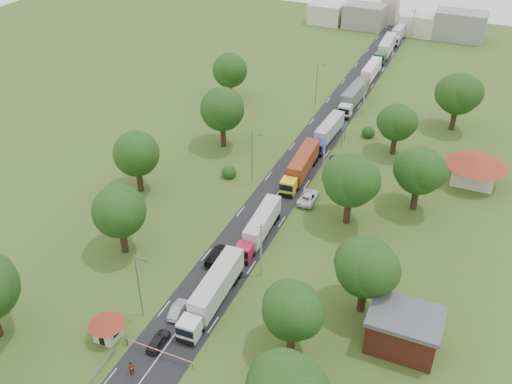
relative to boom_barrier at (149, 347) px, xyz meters
The scene contains 42 objects.
ground 25.05m from the boom_barrier, 86.89° to the left, with size 260.00×260.00×0.00m, color #3B551C.
road 45.03m from the boom_barrier, 88.27° to the left, with size 8.00×200.00×0.04m, color black.
boom_barrier is the anchor object (origin of this frame).
guard_booth 5.98m from the boom_barrier, behind, with size 4.40×4.40×3.45m.
info_sign 60.39m from the boom_barrier, 83.76° to the left, with size 0.12×3.10×4.10m.
pole_1 19.63m from the boom_barrier, 69.14° to the left, with size 1.60×0.24×9.00m.
pole_2 46.66m from the boom_barrier, 81.52° to the left, with size 1.60×0.24×9.00m.
pole_3 74.41m from the boom_barrier, 84.71° to the left, with size 1.60×0.24×9.00m.
pole_4 102.30m from the boom_barrier, 86.15° to the left, with size 1.60×0.24×9.00m.
pole_5 130.24m from the boom_barrier, 86.98° to the left, with size 1.60×0.24×9.00m.
lamp_0 7.91m from the boom_barrier, 128.59° to the left, with size 2.03×0.22×10.00m.
lamp_1 40.47m from the boom_barrier, 95.70° to the left, with size 2.03×0.22×10.00m.
lamp_2 75.25m from the boom_barrier, 93.05° to the left, with size 2.03×0.22×10.00m.
tree_2 17.86m from the boom_barrier, 24.96° to the left, with size 8.00×8.00×10.10m.
tree_3 28.11m from the boom_barrier, 38.79° to the left, with size 8.80×8.80×11.07m.
tree_4 38.62m from the boom_barrier, 67.81° to the left, with size 9.60×9.60×12.05m.
tree_5 49.47m from the boom_barrier, 61.59° to the left, with size 8.80×8.80×11.07m.
tree_6 62.58m from the boom_barrier, 74.79° to the left, with size 8.00×8.00×10.10m.
tree_7 79.63m from the boom_barrier, 71.37° to the left, with size 9.60×9.60×12.05m.
tree_10 21.36m from the boom_barrier, 132.02° to the left, with size 8.80×8.80×11.07m.
tree_11 37.10m from the boom_barrier, 124.41° to the left, with size 8.80×8.80×11.07m.
tree_12 52.73m from the boom_barrier, 106.28° to the left, with size 9.60×9.60×12.05m.
tree_13 73.99m from the boom_barrier, 107.90° to the left, with size 8.80×8.80×11.07m.
house_brick 30.34m from the boom_barrier, 25.42° to the left, with size 8.60×6.60×5.20m.
house_cream 63.37m from the boom_barrier, 60.31° to the left, with size 10.08×10.08×5.80m.
distant_town 135.04m from the boom_barrier, 89.13° to the left, with size 52.00×8.00×8.00m.
church 143.10m from the boom_barrier, 91.06° to the left, with size 5.00×5.00×12.30m.
truck_0 11.06m from the boom_barrier, 72.26° to the left, with size 2.98×15.10×4.18m.
truck_1 26.23m from the boom_barrier, 82.77° to the left, with size 2.88×13.62×3.76m.
truck_2 45.43m from the boom_barrier, 86.11° to the left, with size 3.19×15.04×4.16m.
truck_3 60.11m from the boom_barrier, 86.80° to the left, with size 2.90×13.88×3.84m.
truck_4 78.20m from the boom_barrier, 87.36° to the left, with size 3.25×15.15×4.18m.
truck_5 94.21m from the boom_barrier, 87.91° to the left, with size 2.48×14.03×3.89m.
truck_6 112.85m from the boom_barrier, 88.40° to the left, with size 3.17×15.80×4.37m.
truck_7 128.17m from the boom_barrier, 88.37° to the left, with size 2.80×14.40×3.98m.
car_lane_front 1.56m from the boom_barrier, 76.59° to the left, with size 1.61×3.99×1.36m, color black.
car_lane_mid 7.00m from the boom_barrier, 90.67° to the left, with size 1.44×4.13×1.36m, color #93969A.
car_lane_rear 18.73m from the boom_barrier, 91.21° to the left, with size 2.17×5.34×1.55m, color black.
car_verge_near 38.87m from the boom_barrier, 79.84° to the left, with size 2.69×5.84×1.62m, color silver.
car_verge_far 52.58m from the boom_barrier, 82.23° to the left, with size 1.60×3.99×1.36m, color slate.
pedestrian_near 3.50m from the boom_barrier, 91.49° to the right, with size 0.68×0.44×1.85m, color gray.
pedestrian_booth 5.24m from the boom_barrier, 169.00° to the right, with size 0.82×0.64×1.69m, color gray.
Camera 1 is at (28.79, -62.65, 53.39)m, focal length 40.00 mm.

